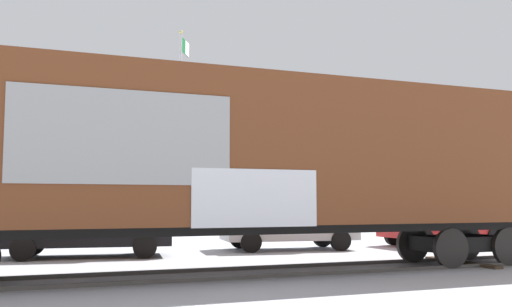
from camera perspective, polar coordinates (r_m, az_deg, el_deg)
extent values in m
plane|color=#B2B5BC|center=(11.91, -4.92, -12.26)|extent=(260.00, 260.00, 0.00)
cube|color=#4C4742|center=(11.42, -0.99, -12.40)|extent=(59.99, 1.29, 0.08)
cube|color=#4C4742|center=(12.77, -3.21, -11.60)|extent=(59.99, 1.29, 0.08)
cube|color=#423323|center=(15.04, 20.08, -10.32)|extent=(0.29, 2.50, 0.07)
cube|color=brown|center=(12.05, -2.12, 0.14)|extent=(17.66, 3.10, 3.05)
cube|color=#2D2823|center=(12.31, -2.10, 7.79)|extent=(16.74, 0.73, 0.24)
cube|color=#999999|center=(10.14, -13.18, 1.66)|extent=(3.87, 0.11, 1.68)
cube|color=silver|center=(10.67, 0.03, -4.53)|extent=(2.53, 0.08, 1.10)
cube|color=black|center=(12.02, -2.15, -7.59)|extent=(17.29, 1.85, 0.20)
cube|color=black|center=(14.97, 19.89, -8.53)|extent=(2.12, 1.28, 0.36)
cylinder|color=black|center=(13.88, 19.15, -9.06)|extent=(0.92, 0.14, 0.92)
cylinder|color=black|center=(15.02, 15.59, -8.82)|extent=(0.92, 0.14, 0.92)
cylinder|color=black|center=(15.02, 24.19, -8.57)|extent=(0.92, 0.14, 0.92)
cylinder|color=black|center=(16.07, 20.54, -8.42)|extent=(0.92, 0.14, 0.92)
cylinder|color=silver|center=(25.75, -7.74, 2.02)|extent=(0.12, 0.12, 9.25)
sphere|color=#D8CC66|center=(26.73, -7.62, 12.08)|extent=(0.18, 0.18, 0.18)
cube|color=#14662D|center=(27.22, -7.21, 10.64)|extent=(0.67, 1.10, 0.67)
cube|color=white|center=(27.51, -7.02, 10.46)|extent=(0.36, 0.56, 0.67)
cube|color=gray|center=(80.43, -19.36, -2.70)|extent=(142.03, 34.59, 8.55)
cube|color=#9E9384|center=(78.69, 4.84, 1.04)|extent=(5.66, 4.94, 2.30)
cube|color=brown|center=(70.51, -19.69, 2.36)|extent=(6.55, 5.14, 3.16)
cone|color=#193D23|center=(74.82, -11.19, 1.80)|extent=(1.64, 1.64, 3.28)
cube|color=black|center=(16.51, -16.70, -7.74)|extent=(4.75, 2.45, 0.67)
cube|color=#2D333D|center=(16.50, -17.33, -5.32)|extent=(2.67, 1.96, 0.71)
cylinder|color=black|center=(17.37, -11.42, -8.81)|extent=(0.67, 0.31, 0.64)
cylinder|color=black|center=(15.67, -11.21, -9.25)|extent=(0.67, 0.31, 0.64)
cylinder|color=black|center=(17.53, -21.65, -8.53)|extent=(0.67, 0.31, 0.64)
cylinder|color=black|center=(15.85, -22.55, -8.92)|extent=(0.67, 0.31, 0.64)
cube|color=#B7BABF|center=(18.27, 3.34, -7.60)|extent=(4.44, 2.32, 0.71)
cube|color=#2D333D|center=(18.20, 2.74, -5.37)|extent=(2.39, 1.85, 0.72)
cylinder|color=black|center=(19.52, 6.74, -8.44)|extent=(0.67, 0.31, 0.64)
cylinder|color=black|center=(18.00, 8.55, -8.72)|extent=(0.67, 0.31, 0.64)
cylinder|color=black|center=(18.73, -1.65, -8.62)|extent=(0.67, 0.31, 0.64)
cylinder|color=black|center=(17.13, -0.52, -8.97)|extent=(0.67, 0.31, 0.64)
cube|color=#B21E1E|center=(20.94, 18.37, -7.10)|extent=(4.31, 1.82, 0.64)
cube|color=#2D333D|center=(20.73, 17.68, -5.25)|extent=(2.08, 1.63, 0.73)
cylinder|color=black|center=(22.55, 19.87, -7.71)|extent=(0.64, 0.22, 0.64)
cylinder|color=black|center=(21.30, 22.93, -7.79)|extent=(0.64, 0.22, 0.64)
cylinder|color=black|center=(20.75, 13.74, -8.12)|extent=(0.64, 0.22, 0.64)
cylinder|color=black|center=(19.38, 16.68, -8.29)|extent=(0.64, 0.22, 0.64)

